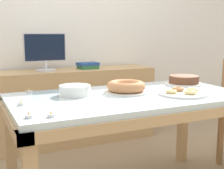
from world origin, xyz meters
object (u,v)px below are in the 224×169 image
tealight_near_cakes (29,116)px  cake_golden_bundt (126,87)px  book_stack (88,66)px  plate_stack (75,90)px  computer_monitor (45,52)px  tealight_left_edge (21,104)px  tealight_near_front (29,92)px  tealight_centre (135,85)px  tealight_right_edge (51,115)px  pastry_platter (183,93)px  cake_chocolate_round (184,80)px

tealight_near_cakes → cake_golden_bundt: bearing=27.4°
book_stack → plate_stack: (-0.53, -1.15, -0.04)m
computer_monitor → cake_golden_bundt: computer_monitor is taller
tealight_left_edge → tealight_near_front: size_ratio=1.00×
book_stack → tealight_centre: (0.01, -1.00, -0.06)m
computer_monitor → plate_stack: computer_monitor is taller
book_stack → tealight_near_front: (-0.79, -0.93, -0.06)m
plate_stack → tealight_right_edge: size_ratio=5.25×
pastry_platter → tealight_near_cakes: size_ratio=8.18×
tealight_left_edge → tealight_right_edge: size_ratio=1.00×
tealight_centre → computer_monitor: bearing=114.7°
tealight_left_edge → tealight_near_front: bearing=72.5°
tealight_left_edge → tealight_near_cakes: bearing=-92.0°
tealight_near_cakes → tealight_centre: 1.09m
computer_monitor → cake_golden_bundt: 1.25m
tealight_left_edge → plate_stack: bearing=20.7°
pastry_platter → tealight_centre: size_ratio=8.18×
computer_monitor → tealight_centre: (0.46, -1.00, -0.22)m
book_stack → tealight_near_front: size_ratio=5.57×
cake_chocolate_round → plate_stack: (-0.95, -0.06, 0.00)m
tealight_near_front → book_stack: bearing=49.7°
computer_monitor → cake_golden_bundt: bearing=-77.0°
tealight_right_edge → tealight_near_front: same height
computer_monitor → tealight_centre: size_ratio=10.60×
tealight_near_cakes → tealight_left_edge: bearing=88.0°
tealight_left_edge → tealight_right_edge: 0.34m
computer_monitor → plate_stack: (-0.08, -1.15, -0.19)m
tealight_centre → tealight_near_cakes: bearing=-147.6°
tealight_right_edge → tealight_near_cakes: (-0.10, 0.03, 0.00)m
tealight_left_edge → computer_monitor: bearing=70.7°
computer_monitor → plate_stack: 1.17m
pastry_platter → book_stack: bearing=95.7°
cake_golden_bundt → tealight_right_edge: (-0.64, -0.41, -0.03)m
cake_chocolate_round → tealight_left_edge: (-1.32, -0.20, -0.02)m
book_stack → cake_chocolate_round: book_stack is taller
tealight_right_edge → tealight_near_cakes: same height
computer_monitor → tealight_near_cakes: size_ratio=10.60×
cake_golden_bundt → tealight_near_front: size_ratio=7.80×
computer_monitor → tealight_left_edge: size_ratio=10.60×
cake_chocolate_round → tealight_near_front: cake_chocolate_round is taller
computer_monitor → tealight_near_cakes: (-0.46, -1.59, -0.22)m
pastry_platter → tealight_left_edge: bearing=172.4°
computer_monitor → tealight_near_cakes: 1.67m
tealight_left_edge → tealight_right_edge: bearing=-74.2°
tealight_left_edge → tealight_near_front: 0.38m
computer_monitor → pastry_platter: bearing=-67.4°
cake_golden_bundt → tealight_left_edge: bearing=-173.2°
pastry_platter → tealight_near_cakes: (-1.06, -0.16, -0.00)m
cake_golden_bundt → tealight_right_edge: bearing=-147.1°
cake_golden_bundt → tealight_near_front: (-0.62, 0.27, -0.03)m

